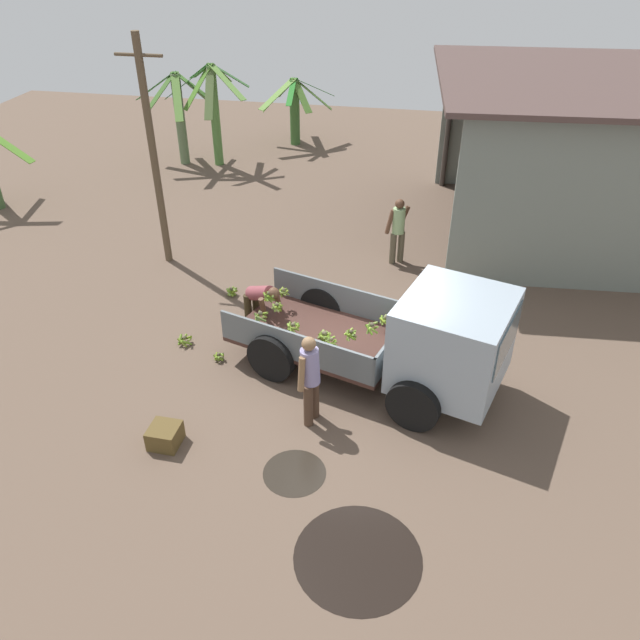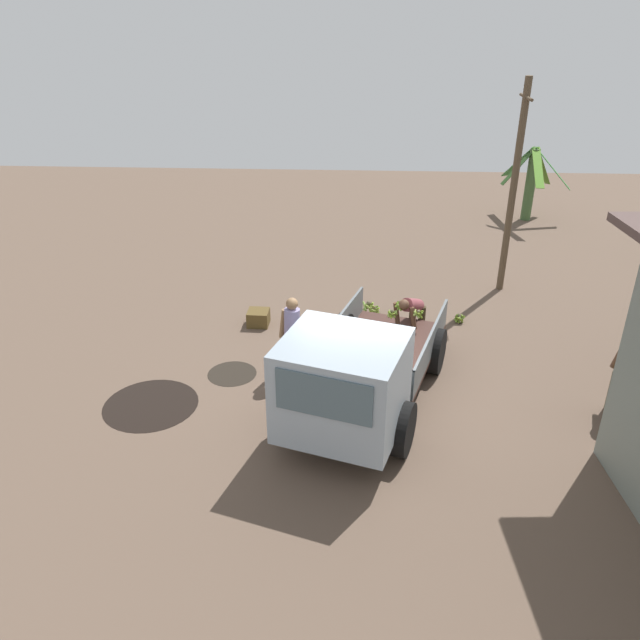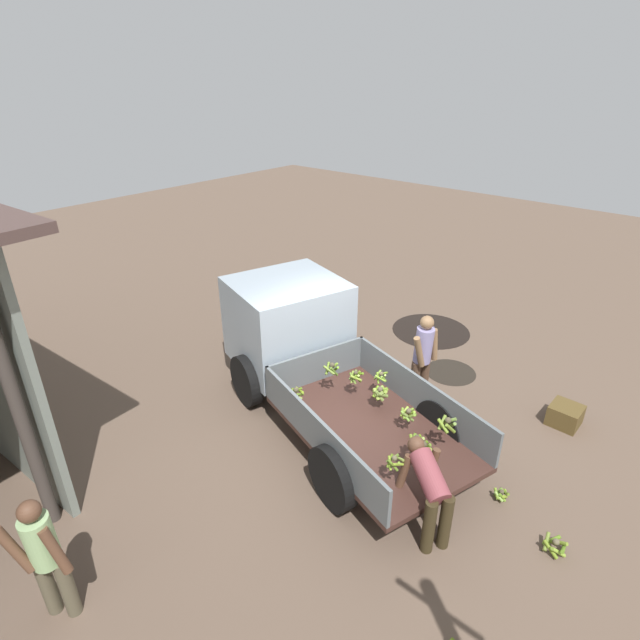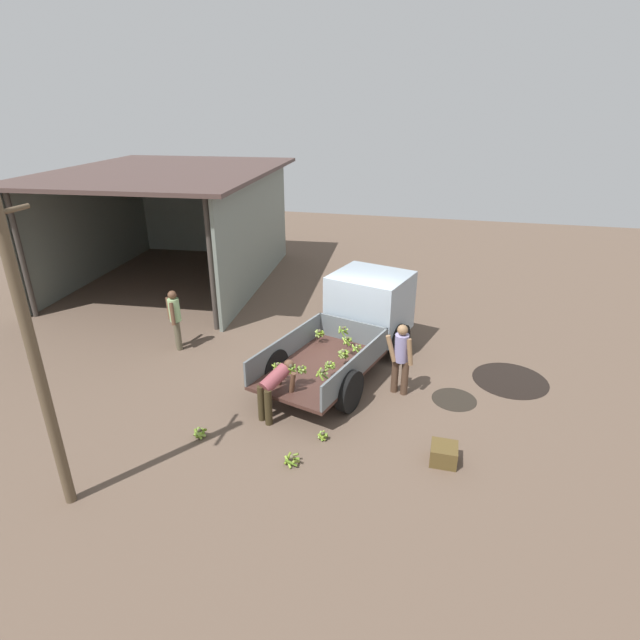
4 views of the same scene
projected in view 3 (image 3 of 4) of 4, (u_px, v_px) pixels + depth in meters
ground at (335, 426)px, 8.16m from camera, size 36.00×36.00×0.00m
mud_patch_0 at (431, 331)px, 11.15m from camera, size 1.71×1.71×0.01m
mud_patch_1 at (450, 372)px, 9.62m from camera, size 0.96×0.96×0.01m
cargo_truck at (301, 340)px, 8.58m from camera, size 5.18×3.21×1.98m
person_foreground_visitor at (423, 355)px, 8.39m from camera, size 0.39×0.65×1.66m
person_worker_loading at (429, 488)px, 5.99m from camera, size 0.85×0.77×1.16m
person_bystander_near_shed at (45, 555)px, 4.97m from camera, size 0.58×0.54×1.60m
banana_bunch_on_ground_0 at (501, 494)px, 6.72m from camera, size 0.22×0.22×0.17m
banana_bunch_on_ground_2 at (555, 545)px, 5.98m from camera, size 0.30×0.30×0.21m
wooden_crate_0 at (565, 415)px, 8.14m from camera, size 0.48×0.48×0.34m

